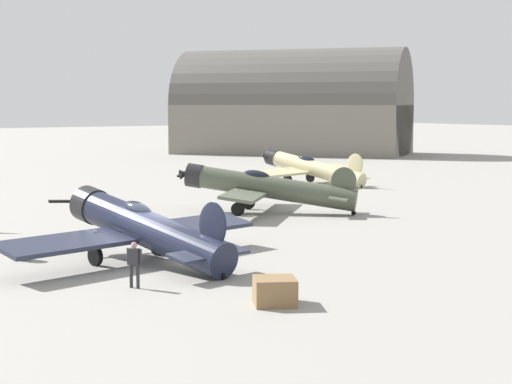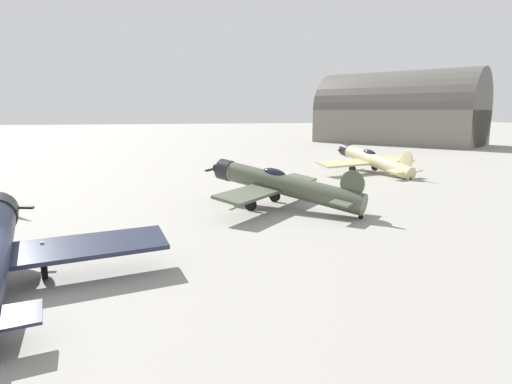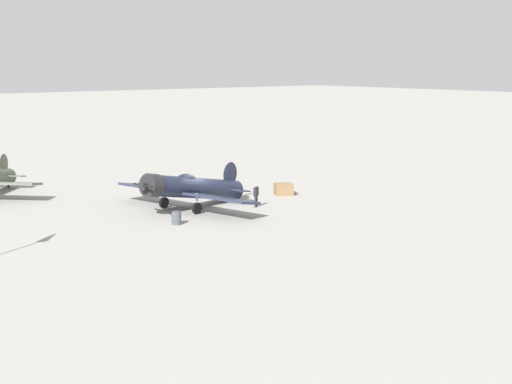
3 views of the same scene
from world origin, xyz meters
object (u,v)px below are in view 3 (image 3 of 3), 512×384
ground_crew_mechanic (256,193)px  fuel_drum (176,218)px  airplane_foreground (191,188)px  equipment_crate (284,189)px

ground_crew_mechanic → fuel_drum: (-7.61, -1.39, -0.58)m
airplane_foreground → fuel_drum: 5.36m
ground_crew_mechanic → equipment_crate: bearing=92.0°
airplane_foreground → fuel_drum: airplane_foreground is taller
equipment_crate → fuel_drum: 13.11m
ground_crew_mechanic → equipment_crate: (4.87, 2.64, -0.56)m
ground_crew_mechanic → fuel_drum: 7.76m
ground_crew_mechanic → equipment_crate: 5.57m
equipment_crate → fuel_drum: (-12.48, -4.04, -0.02)m
airplane_foreground → equipment_crate: (8.84, 0.25, -1.03)m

